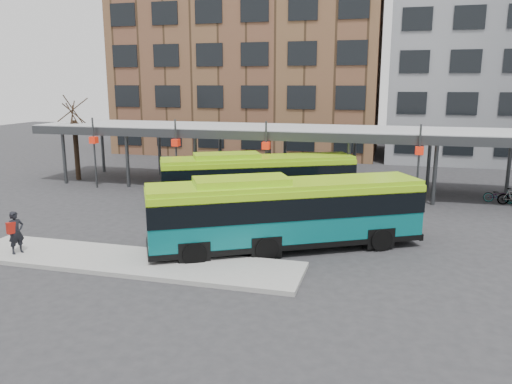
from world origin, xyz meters
The scene contains 8 objects.
ground centered at (0.00, 0.00, 0.00)m, with size 120.00×120.00×0.00m, color #28282B.
boarding_island centered at (-5.50, -3.00, 0.09)m, with size 14.00×3.00×0.18m, color gray.
canopy centered at (-0.06, 12.87, 3.91)m, with size 40.00×6.53×4.80m.
tree centered at (-18.00, 12.00, 2.43)m, with size 1.64×1.64×5.60m.
building_brick centered at (-10.00, 32.00, 11.00)m, with size 26.00×14.00×22.00m, color brown.
bus_front centered at (0.14, 0.35, 1.69)m, with size 11.54×7.83×3.25m.
bus_rear centered at (-3.06, 7.94, 1.62)m, with size 11.16×7.25×3.11m.
pedestrian centered at (-10.33, -3.55, 1.08)m, with size 0.66×0.77×1.78m.
Camera 1 is at (4.28, -19.97, 7.08)m, focal length 35.00 mm.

